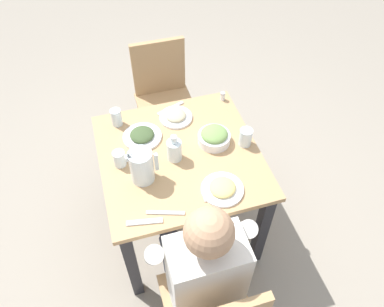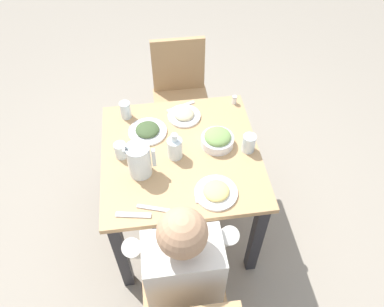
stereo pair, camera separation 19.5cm
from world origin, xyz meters
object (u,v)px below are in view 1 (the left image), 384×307
at_px(diner_near, 200,263).
at_px(plate_beans, 176,116).
at_px(plate_fries, 222,188).
at_px(salt_shaker, 223,96).
at_px(water_pitcher, 142,166).
at_px(dining_table, 180,168).
at_px(salad_bowl, 214,137).
at_px(water_glass_center, 116,117).
at_px(water_glass_near_right, 119,159).
at_px(chair_far, 163,94).
at_px(plate_dolmas, 142,136).
at_px(water_glass_by_pitcher, 246,137).
at_px(oil_carafe, 174,151).

bearing_deg(diner_near, plate_beans, 82.18).
distance_m(plate_fries, salt_shaker, 0.69).
distance_m(plate_fries, plate_beans, 0.58).
relative_size(water_pitcher, salt_shaker, 3.52).
relative_size(dining_table, salad_bowl, 4.77).
xyz_separation_m(salad_bowl, plate_fries, (-0.07, -0.33, -0.03)).
height_order(water_pitcher, salt_shaker, water_pitcher).
bearing_deg(water_glass_center, dining_table, -48.79).
bearing_deg(salt_shaker, salad_bowl, -116.90).
xyz_separation_m(plate_beans, water_glass_near_right, (-0.37, -0.26, 0.03)).
distance_m(chair_far, plate_beans, 0.57).
xyz_separation_m(water_pitcher, plate_beans, (0.27, 0.39, -0.08)).
bearing_deg(plate_beans, dining_table, -100.73).
distance_m(plate_fries, plate_dolmas, 0.57).
height_order(plate_beans, water_glass_by_pitcher, water_glass_by_pitcher).
height_order(chair_far, plate_fries, chair_far).
bearing_deg(water_pitcher, salt_shaker, 38.12).
bearing_deg(water_pitcher, water_glass_by_pitcher, 7.45).
xyz_separation_m(salad_bowl, plate_beans, (-0.16, 0.25, -0.03)).
distance_m(water_glass_center, water_glass_by_pitcher, 0.75).
height_order(plate_fries, salt_shaker, salt_shaker).
height_order(chair_far, plate_beans, chair_far).
bearing_deg(plate_beans, plate_fries, -81.11).
height_order(dining_table, water_glass_by_pitcher, water_glass_by_pitcher).
distance_m(oil_carafe, salt_shaker, 0.56).
bearing_deg(plate_fries, water_glass_center, 124.64).
bearing_deg(water_glass_by_pitcher, water_pitcher, -172.55).
height_order(dining_table, plate_beans, plate_beans).
xyz_separation_m(chair_far, plate_beans, (-0.03, -0.52, 0.25)).
relative_size(plate_beans, water_glass_by_pitcher, 1.85).
xyz_separation_m(water_glass_by_pitcher, salt_shaker, (0.01, 0.39, -0.03)).
xyz_separation_m(diner_near, water_glass_near_right, (-0.25, 0.61, 0.13)).
xyz_separation_m(salad_bowl, water_glass_near_right, (-0.53, -0.01, 0.00)).
relative_size(water_glass_center, oil_carafe, 0.64).
distance_m(diner_near, salt_shaker, 1.06).
height_order(plate_fries, water_glass_near_right, water_glass_near_right).
xyz_separation_m(plate_dolmas, salt_shaker, (0.54, 0.18, 0.01)).
distance_m(dining_table, diner_near, 0.60).
distance_m(dining_table, plate_fries, 0.36).
bearing_deg(water_pitcher, diner_near, -72.39).
distance_m(dining_table, water_pitcher, 0.33).
bearing_deg(water_glass_center, chair_far, 51.55).
bearing_deg(oil_carafe, dining_table, 30.85).
height_order(water_pitcher, plate_fries, water_pitcher).
height_order(water_glass_by_pitcher, oil_carafe, oil_carafe).
distance_m(water_pitcher, plate_beans, 0.48).
bearing_deg(salt_shaker, water_glass_by_pitcher, -90.84).
bearing_deg(water_glass_near_right, water_glass_by_pitcher, -4.00).
bearing_deg(water_glass_near_right, dining_table, -3.34).
xyz_separation_m(water_pitcher, water_glass_center, (-0.07, 0.43, -0.04)).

